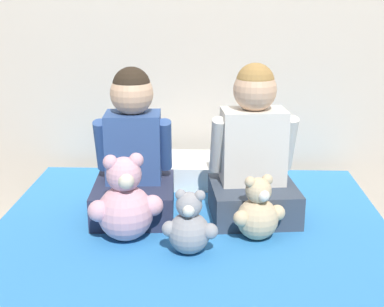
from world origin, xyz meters
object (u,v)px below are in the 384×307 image
object	(u,v)px
teddy_bear_held_by_right_child	(258,212)
teddy_bear_between_children	(190,227)
child_on_right	(254,155)
teddy_bear_held_by_left_child	(125,204)
child_on_left	(133,156)
pillow_at_headboard	(196,170)

from	to	relation	value
teddy_bear_held_by_right_child	teddy_bear_between_children	world-z (taller)	teddy_bear_held_by_right_child
teddy_bear_held_by_right_child	child_on_right	bearing A→B (deg)	68.12
teddy_bear_held_by_left_child	teddy_bear_between_children	bearing A→B (deg)	-39.30
teddy_bear_held_by_left_child	child_on_right	bearing A→B (deg)	10.49
child_on_left	child_on_right	bearing A→B (deg)	-3.74
child_on_left	teddy_bear_held_by_right_child	bearing A→B (deg)	-28.76
child_on_left	pillow_at_headboard	bearing A→B (deg)	54.25
child_on_left	teddy_bear_between_children	world-z (taller)	child_on_left
pillow_at_headboard	child_on_left	bearing A→B (deg)	-122.23
teddy_bear_between_children	child_on_right	bearing A→B (deg)	60.22
child_on_right	pillow_at_headboard	distance (m)	0.49
child_on_left	child_on_right	distance (m)	0.48
teddy_bear_held_by_left_child	pillow_at_headboard	distance (m)	0.68
child_on_right	teddy_bear_between_children	xyz separation A→B (m)	(-0.24, -0.35, -0.16)
child_on_right	teddy_bear_held_by_right_child	bearing A→B (deg)	-95.64
child_on_left	pillow_at_headboard	xyz separation A→B (m)	(0.24, 0.38, -0.19)
teddy_bear_between_children	pillow_at_headboard	distance (m)	0.73
teddy_bear_held_by_right_child	teddy_bear_between_children	bearing A→B (deg)	-176.51
child_on_right	teddy_bear_held_by_right_child	distance (m)	0.27
child_on_left	teddy_bear_between_children	xyz separation A→B (m)	(0.24, -0.35, -0.14)
child_on_left	teddy_bear_held_by_right_child	size ratio (longest dim) A/B	2.43
pillow_at_headboard	teddy_bear_held_by_left_child	bearing A→B (deg)	-110.61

